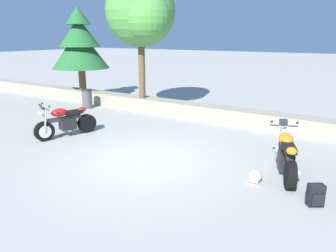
# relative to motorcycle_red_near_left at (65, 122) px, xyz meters

# --- Properties ---
(ground_plane) EXTENTS (120.00, 120.00, 0.00)m
(ground_plane) POSITION_rel_motorcycle_red_near_left_xyz_m (3.42, -0.30, -0.49)
(ground_plane) COLOR #A3A099
(stone_wall) EXTENTS (36.00, 0.80, 0.55)m
(stone_wall) POSITION_rel_motorcycle_red_near_left_xyz_m (3.42, 4.50, -0.21)
(stone_wall) COLOR gray
(stone_wall) RESTS_ON ground
(motorcycle_red_near_left) EXTENTS (0.88, 2.02, 1.18)m
(motorcycle_red_near_left) POSITION_rel_motorcycle_red_near_left_xyz_m (0.00, 0.00, 0.00)
(motorcycle_red_near_left) COLOR black
(motorcycle_red_near_left) RESTS_ON ground
(motorcycle_orange_centre) EXTENTS (1.01, 1.98, 1.18)m
(motorcycle_orange_centre) POSITION_rel_motorcycle_red_near_left_xyz_m (6.69, 0.75, 0.00)
(motorcycle_orange_centre) COLOR black
(motorcycle_orange_centre) RESTS_ON ground
(rider_backpack) EXTENTS (0.35, 0.34, 0.47)m
(rider_backpack) POSITION_rel_motorcycle_red_near_left_xyz_m (7.54, -0.41, -0.24)
(rider_backpack) COLOR black
(rider_backpack) RESTS_ON ground
(rider_helmet) EXTENTS (0.28, 0.28, 0.28)m
(rider_helmet) POSITION_rel_motorcycle_red_near_left_xyz_m (6.24, -0.02, -0.35)
(rider_helmet) COLOR silver
(rider_helmet) RESTS_ON ground
(pine_tree_far_left) EXTENTS (2.73, 2.73, 3.95)m
(pine_tree_far_left) POSITION_rel_motorcycle_red_near_left_xyz_m (-3.98, 4.49, 2.35)
(pine_tree_far_left) COLOR brown
(pine_tree_far_left) RESTS_ON stone_wall
(leafy_tree_mid_left) EXTENTS (3.00, 2.85, 5.01)m
(leafy_tree_mid_left) POSITION_rel_motorcycle_red_near_left_xyz_m (-0.06, 4.32, 3.57)
(leafy_tree_mid_left) COLOR brown
(leafy_tree_mid_left) RESTS_ON stone_wall
(trash_bin) EXTENTS (0.46, 0.46, 0.86)m
(trash_bin) POSITION_rel_motorcycle_red_near_left_xyz_m (-2.55, 3.38, -0.05)
(trash_bin) COLOR #4C4C51
(trash_bin) RESTS_ON ground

